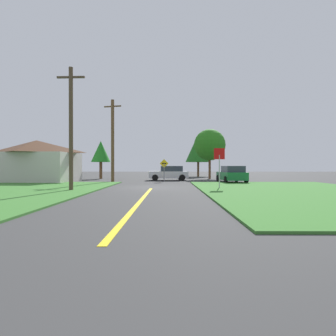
{
  "coord_description": "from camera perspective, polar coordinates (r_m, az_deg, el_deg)",
  "views": [
    {
      "loc": [
        1.35,
        -20.34,
        1.59
      ],
      "look_at": [
        1.17,
        4.3,
        1.43
      ],
      "focal_mm": 29.11,
      "sensor_mm": 36.0,
      "label": 1
    }
  ],
  "objects": [
    {
      "name": "utility_pole_near",
      "position": [
        18.7,
        -19.65,
        8.12
      ],
      "size": [
        1.8,
        0.26,
        7.93
      ],
      "color": "#4D3C2C",
      "rests_on": "ground"
    },
    {
      "name": "pine_tree_center",
      "position": [
        35.56,
        -13.89,
        3.32
      ],
      "size": [
        2.42,
        2.42,
        4.8
      ],
      "color": "brown",
      "rests_on": "ground"
    },
    {
      "name": "barn",
      "position": [
        30.57,
        -25.83,
        1.3
      ],
      "size": [
        7.65,
        5.7,
        4.21
      ],
      "color": "beige",
      "rests_on": "ground"
    },
    {
      "name": "grass_verge_right",
      "position": [
        18.25,
        26.45,
        -4.54
      ],
      "size": [
        12.0,
        20.0,
        0.08
      ],
      "primitive_type": "cube",
      "color": "#39762D",
      "rests_on": "ground"
    },
    {
      "name": "lane_stripe_center",
      "position": [
        12.51,
        -5.81,
        -6.91
      ],
      "size": [
        0.2,
        14.0,
        0.01
      ],
      "primitive_type": "cube",
      "color": "yellow",
      "rests_on": "ground"
    },
    {
      "name": "oak_tree_left",
      "position": [
        35.26,
        8.72,
        4.8
      ],
      "size": [
        4.0,
        4.0,
        6.33
      ],
      "color": "brown",
      "rests_on": "ground"
    },
    {
      "name": "stop_sign",
      "position": [
        19.55,
        10.7,
        1.65
      ],
      "size": [
        0.78,
        0.14,
        2.87
      ],
      "rotation": [
        0.0,
        0.0,
        3.28
      ],
      "color": "#9EA0A8",
      "rests_on": "ground"
    },
    {
      "name": "oak_tree_right",
      "position": [
        42.56,
        6.33,
        4.16
      ],
      "size": [
        3.93,
        3.93,
        6.58
      ],
      "color": "brown",
      "rests_on": "ground"
    },
    {
      "name": "ground_plane",
      "position": [
        20.44,
        -3.38,
        -4.09
      ],
      "size": [
        120.0,
        120.0,
        0.0
      ],
      "primitive_type": "plane",
      "color": "#3A3A3A"
    },
    {
      "name": "utility_pole_mid",
      "position": [
        27.82,
        -11.52,
        5.77
      ],
      "size": [
        1.78,
        0.53,
        8.22
      ],
      "color": "brown",
      "rests_on": "ground"
    },
    {
      "name": "direction_sign",
      "position": [
        28.14,
        -0.82,
        0.07
      ],
      "size": [
        0.91,
        0.08,
        2.33
      ],
      "color": "slate",
      "rests_on": "ground"
    },
    {
      "name": "car_on_crossroad",
      "position": [
        27.27,
        13.22,
        -1.29
      ],
      "size": [
        2.43,
        4.23,
        1.62
      ],
      "rotation": [
        0.0,
        0.0,
        1.65
      ],
      "color": "#196B33",
      "rests_on": "ground"
    },
    {
      "name": "car_approaching_junction",
      "position": [
        30.72,
        0.19,
        -1.09
      ],
      "size": [
        4.5,
        2.43,
        1.62
      ],
      "rotation": [
        0.0,
        0.0,
        3.22
      ],
      "color": "silver",
      "rests_on": "ground"
    }
  ]
}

